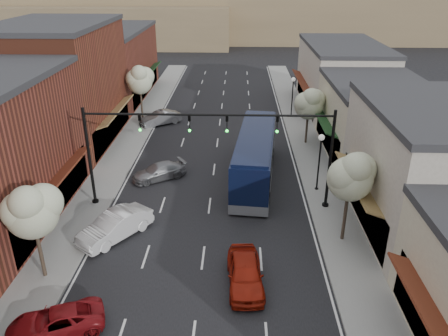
# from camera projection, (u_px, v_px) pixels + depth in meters

# --- Properties ---
(ground) EXTENTS (160.00, 160.00, 0.00)m
(ground) POSITION_uv_depth(u_px,v_px,m) (200.00, 280.00, 23.13)
(ground) COLOR black
(ground) RESTS_ON ground
(sidewalk_left) EXTENTS (2.80, 73.00, 0.15)m
(sidewalk_left) POSITION_uv_depth(u_px,v_px,m) (126.00, 147.00, 40.13)
(sidewalk_left) COLOR gray
(sidewalk_left) RESTS_ON ground
(sidewalk_right) EXTENTS (2.80, 73.00, 0.15)m
(sidewalk_right) POSITION_uv_depth(u_px,v_px,m) (309.00, 149.00, 39.65)
(sidewalk_right) COLOR gray
(sidewalk_right) RESTS_ON ground
(curb_left) EXTENTS (0.25, 73.00, 0.17)m
(curb_left) POSITION_uv_depth(u_px,v_px,m) (141.00, 147.00, 40.09)
(curb_left) COLOR gray
(curb_left) RESTS_ON ground
(curb_right) EXTENTS (0.25, 73.00, 0.17)m
(curb_right) POSITION_uv_depth(u_px,v_px,m) (293.00, 149.00, 39.69)
(curb_right) COLOR gray
(curb_right) RESTS_ON ground
(bldg_left_midfar) EXTENTS (10.14, 14.10, 10.90)m
(bldg_left_midfar) POSITION_uv_depth(u_px,v_px,m) (60.00, 85.00, 39.43)
(bldg_left_midfar) COLOR brown
(bldg_left_midfar) RESTS_ON ground
(bldg_left_far) EXTENTS (10.14, 18.10, 8.40)m
(bldg_left_far) POSITION_uv_depth(u_px,v_px,m) (109.00, 64.00, 54.47)
(bldg_left_far) COLOR maroon
(bldg_left_far) RESTS_ON ground
(bldg_right_midnear) EXTENTS (9.14, 12.10, 7.90)m
(bldg_right_midnear) POSITION_uv_depth(u_px,v_px,m) (431.00, 170.00, 26.54)
(bldg_right_midnear) COLOR beige
(bldg_right_midnear) RESTS_ON ground
(bldg_right_midfar) EXTENTS (9.14, 12.10, 6.40)m
(bldg_right_midfar) POSITION_uv_depth(u_px,v_px,m) (374.00, 119.00, 37.75)
(bldg_right_midfar) COLOR beige
(bldg_right_midfar) RESTS_ON ground
(bldg_right_far) EXTENTS (9.14, 16.10, 7.40)m
(bldg_right_far) POSITION_uv_depth(u_px,v_px,m) (341.00, 76.00, 50.25)
(bldg_right_far) COLOR beige
(bldg_right_far) RESTS_ON ground
(hill_far) EXTENTS (120.00, 30.00, 12.00)m
(hill_far) POSITION_uv_depth(u_px,v_px,m) (231.00, 10.00, 102.31)
(hill_far) COLOR #7A6647
(hill_far) RESTS_ON ground
(hill_near) EXTENTS (50.00, 20.00, 8.00)m
(hill_near) POSITION_uv_depth(u_px,v_px,m) (113.00, 25.00, 92.98)
(hill_near) COLOR #7A6647
(hill_near) RESTS_ON ground
(signal_mast_right) EXTENTS (8.22, 0.46, 7.00)m
(signal_mast_right) POSITION_uv_depth(u_px,v_px,m) (295.00, 145.00, 28.29)
(signal_mast_right) COLOR black
(signal_mast_right) RESTS_ON ground
(signal_mast_left) EXTENTS (8.22, 0.46, 7.00)m
(signal_mast_left) POSITION_uv_depth(u_px,v_px,m) (123.00, 143.00, 28.61)
(signal_mast_left) COLOR black
(signal_mast_left) RESTS_ON ground
(tree_right_near) EXTENTS (2.85, 2.65, 5.95)m
(tree_right_near) POSITION_uv_depth(u_px,v_px,m) (352.00, 175.00, 24.60)
(tree_right_near) COLOR #47382B
(tree_right_near) RESTS_ON ground
(tree_right_far) EXTENTS (2.85, 2.65, 5.43)m
(tree_right_far) POSITION_uv_depth(u_px,v_px,m) (309.00, 103.00, 39.32)
(tree_right_far) COLOR #47382B
(tree_right_far) RESTS_ON ground
(tree_left_near) EXTENTS (2.85, 2.65, 5.69)m
(tree_left_near) POSITION_uv_depth(u_px,v_px,m) (32.00, 209.00, 21.55)
(tree_left_near) COLOR #47382B
(tree_left_near) RESTS_ON ground
(tree_left_far) EXTENTS (2.85, 2.65, 6.13)m
(tree_left_far) POSITION_uv_depth(u_px,v_px,m) (140.00, 79.00, 44.99)
(tree_left_far) COLOR #47382B
(tree_left_far) RESTS_ON ground
(lamp_post_near) EXTENTS (0.44, 0.44, 4.44)m
(lamp_post_near) POSITION_uv_depth(u_px,v_px,m) (320.00, 153.00, 31.17)
(lamp_post_near) COLOR black
(lamp_post_near) RESTS_ON ground
(lamp_post_far) EXTENTS (0.44, 0.44, 4.44)m
(lamp_post_far) POSITION_uv_depth(u_px,v_px,m) (293.00, 91.00, 47.06)
(lamp_post_far) COLOR black
(lamp_post_far) RESTS_ON ground
(coach_bus) EXTENTS (3.90, 12.37, 3.72)m
(coach_bus) POSITION_uv_depth(u_px,v_px,m) (255.00, 156.00, 33.50)
(coach_bus) COLOR black
(coach_bus) RESTS_ON ground
(red_hatchback) EXTENTS (2.07, 4.55, 1.52)m
(red_hatchback) POSITION_uv_depth(u_px,v_px,m) (245.00, 273.00, 22.52)
(red_hatchback) COLOR #9C1A0B
(red_hatchback) RESTS_ON ground
(parked_car_a) EXTENTS (4.72, 3.44, 1.19)m
(parked_car_a) POSITION_uv_depth(u_px,v_px,m) (55.00, 322.00, 19.59)
(parked_car_a) COLOR maroon
(parked_car_a) RESTS_ON ground
(parked_car_b) EXTENTS (4.26, 4.95, 1.61)m
(parked_car_b) POSITION_uv_depth(u_px,v_px,m) (115.00, 226.00, 26.52)
(parked_car_b) COLOR silver
(parked_car_b) RESTS_ON ground
(parked_car_c) EXTENTS (4.55, 3.73, 1.24)m
(parked_car_c) POSITION_uv_depth(u_px,v_px,m) (159.00, 172.00, 34.00)
(parked_car_c) COLOR gray
(parked_car_c) RESTS_ON ground
(parked_car_e) EXTENTS (4.42, 3.77, 1.43)m
(parked_car_e) POSITION_uv_depth(u_px,v_px,m) (161.00, 118.00, 45.79)
(parked_car_e) COLOR gray
(parked_car_e) RESTS_ON ground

